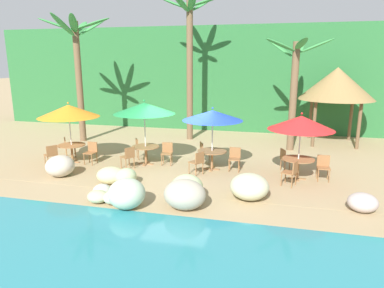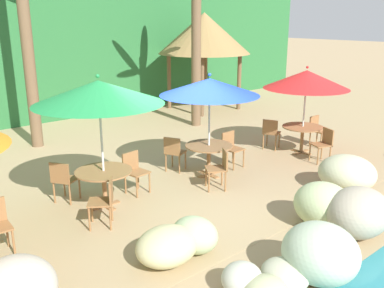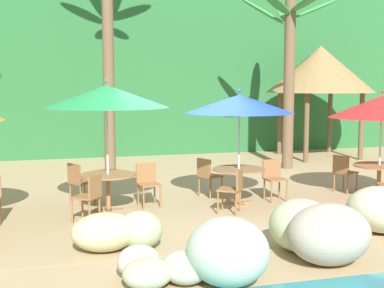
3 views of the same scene
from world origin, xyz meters
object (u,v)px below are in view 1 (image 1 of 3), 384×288
(dining_table_orange, at_px, (72,148))
(chair_orange_left, at_px, (51,154))
(chair_red_left, at_px, (292,172))
(umbrella_green, at_px, (144,108))
(palm_tree_second, at_px, (190,48))
(palm_tree_third, at_px, (294,77))
(chair_red_seaward, at_px, (323,166))
(palapa_hut, at_px, (337,84))
(umbrella_red, at_px, (301,123))
(chair_green_left, at_px, (129,156))
(dining_table_blue, at_px, (212,154))
(chair_green_seaward, at_px, (167,152))
(chair_blue_left, at_px, (198,161))
(dining_table_green, at_px, (146,149))
(umbrella_orange, at_px, (69,111))
(chair_red_inland, at_px, (285,158))
(chair_orange_seaward, at_px, (91,151))
(dining_table_red, at_px, (298,162))
(palm_tree_nearest, at_px, (77,56))
(chair_blue_seaward, at_px, (235,157))
(chair_blue_inland, at_px, (204,151))
(chair_orange_inland, at_px, (68,146))
(umbrella_blue, at_px, (213,115))

(dining_table_orange, relative_size, chair_orange_left, 1.26)
(dining_table_orange, height_order, chair_red_left, chair_red_left)
(umbrella_green, bearing_deg, palm_tree_second, 83.17)
(palm_tree_third, bearing_deg, dining_table_orange, -153.83)
(chair_red_seaward, distance_m, palapa_hut, 6.59)
(umbrella_red, distance_m, palapa_hut, 6.49)
(chair_green_left, xyz_separation_m, dining_table_blue, (3.11, 0.69, 0.10))
(palapa_hut, bearing_deg, chair_green_seaward, -141.71)
(umbrella_red, xyz_separation_m, chair_red_left, (-0.24, -0.82, -1.49))
(chair_red_seaward, bearing_deg, palapa_hut, 79.74)
(chair_blue_left, bearing_deg, dining_table_green, 160.35)
(umbrella_orange, distance_m, palm_tree_third, 9.76)
(dining_table_orange, relative_size, chair_blue_left, 1.26)
(umbrella_green, distance_m, chair_red_seaward, 6.90)
(dining_table_orange, distance_m, chair_red_inland, 8.46)
(chair_orange_seaward, xyz_separation_m, dining_table_red, (7.98, -0.01, 0.10))
(umbrella_orange, xyz_separation_m, umbrella_green, (3.01, 0.47, 0.14))
(umbrella_green, relative_size, chair_red_inland, 2.98)
(dining_table_blue, xyz_separation_m, palm_tree_nearest, (-7.42, 3.28, 3.65))
(chair_blue_seaward, height_order, palm_tree_third, palm_tree_third)
(chair_blue_inland, bearing_deg, chair_red_left, -29.85)
(chair_orange_left, relative_size, chair_blue_left, 1.00)
(chair_orange_inland, height_order, umbrella_red, umbrella_red)
(chair_blue_left, distance_m, chair_red_seaward, 4.38)
(dining_table_orange, relative_size, umbrella_blue, 0.46)
(dining_table_orange, height_order, chair_blue_inland, chair_blue_inland)
(dining_table_blue, distance_m, chair_red_inland, 2.73)
(umbrella_orange, bearing_deg, dining_table_orange, -90.00)
(dining_table_red, bearing_deg, palm_tree_second, 134.37)
(chair_blue_inland, xyz_separation_m, palm_tree_third, (3.43, 3.14, 2.84))
(umbrella_red, relative_size, palapa_hut, 0.63)
(chair_red_inland, distance_m, chair_red_left, 1.58)
(chair_orange_seaward, relative_size, palapa_hut, 0.23)
(dining_table_red, distance_m, chair_red_seaward, 0.86)
(chair_blue_seaward, bearing_deg, chair_red_inland, 8.16)
(chair_orange_inland, relative_size, chair_red_seaward, 1.00)
(palm_tree_third, bearing_deg, palm_tree_second, 167.64)
(chair_red_inland, relative_size, palm_tree_second, 0.12)
(umbrella_blue, xyz_separation_m, chair_red_inland, (2.71, 0.37, -1.57))
(dining_table_orange, height_order, chair_blue_seaward, chair_blue_seaward)
(chair_blue_inland, bearing_deg, chair_orange_inland, -175.10)
(umbrella_blue, xyz_separation_m, palm_tree_nearest, (-7.42, 3.28, 2.18))
(chair_blue_inland, bearing_deg, dining_table_blue, -57.57)
(chair_green_seaward, height_order, chair_red_inland, same)
(chair_red_left, height_order, palm_tree_third, palm_tree_third)
(dining_table_green, bearing_deg, umbrella_orange, -171.12)
(umbrella_red, bearing_deg, chair_red_seaward, 6.98)
(chair_orange_left, bearing_deg, dining_table_red, 4.77)
(chair_green_seaward, distance_m, chair_green_left, 1.57)
(chair_blue_inland, xyz_separation_m, dining_table_red, (3.58, -1.10, 0.10))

